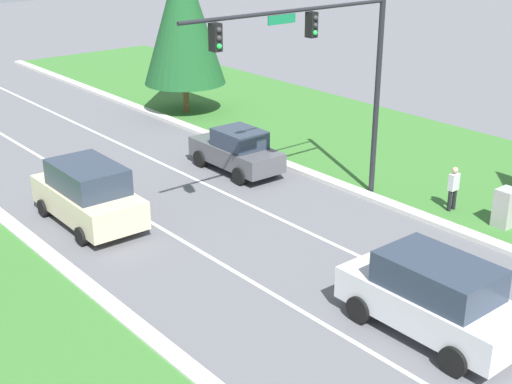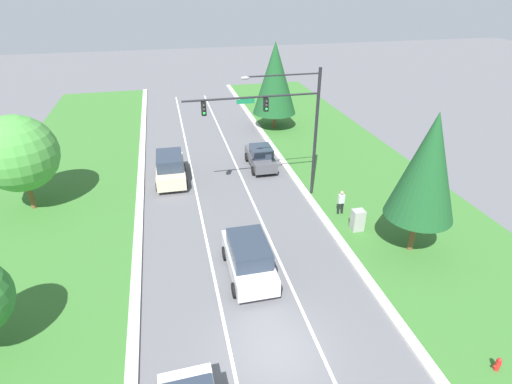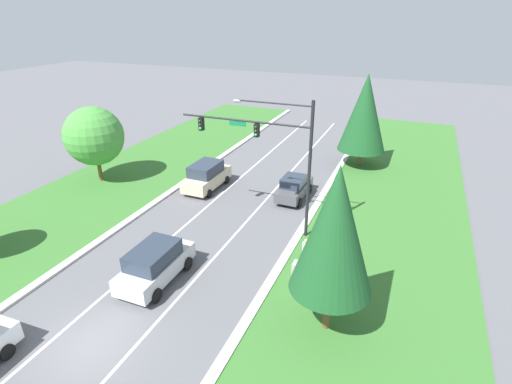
% 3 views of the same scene
% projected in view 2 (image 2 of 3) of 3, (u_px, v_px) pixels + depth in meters
% --- Properties ---
extents(ground_plane, '(160.00, 160.00, 0.00)m').
position_uv_depth(ground_plane, '(275.00, 351.00, 16.23)').
color(ground_plane, '#5B5B60').
extents(curb_strip_right, '(0.50, 90.00, 0.15)m').
position_uv_depth(curb_strip_right, '(401.00, 326.00, 17.32)').
color(curb_strip_right, beige).
rests_on(curb_strip_right, ground_plane).
extents(curb_strip_left, '(0.50, 90.00, 0.15)m').
position_uv_depth(curb_strip_left, '(131.00, 378.00, 15.06)').
color(curb_strip_left, beige).
rests_on(curb_strip_left, ground_plane).
extents(grass_verge_right, '(10.00, 90.00, 0.08)m').
position_uv_depth(grass_verge_right, '(503.00, 307.00, 18.39)').
color(grass_verge_right, '#38702D').
rests_on(grass_verge_right, ground_plane).
extents(lane_stripe_inner_left, '(0.14, 81.00, 0.01)m').
position_uv_depth(lane_stripe_inner_left, '(232.00, 360.00, 15.87)').
color(lane_stripe_inner_left, white).
rests_on(lane_stripe_inner_left, ground_plane).
extents(lane_stripe_inner_right, '(0.14, 81.00, 0.01)m').
position_uv_depth(lane_stripe_inner_right, '(317.00, 343.00, 16.59)').
color(lane_stripe_inner_right, white).
rests_on(lane_stripe_inner_right, ground_plane).
extents(traffic_signal_mast, '(8.52, 0.41, 8.66)m').
position_uv_depth(traffic_signal_mast, '(282.00, 117.00, 24.85)').
color(traffic_signal_mast, black).
rests_on(traffic_signal_mast, ground_plane).
extents(champagne_suv, '(2.29, 4.82, 2.13)m').
position_uv_depth(champagne_suv, '(170.00, 168.00, 29.33)').
color(champagne_suv, beige).
rests_on(champagne_suv, ground_plane).
extents(silver_suv, '(2.22, 4.75, 2.08)m').
position_uv_depth(silver_suv, '(249.00, 257.00, 19.96)').
color(silver_suv, silver).
rests_on(silver_suv, ground_plane).
extents(graphite_sedan, '(1.99, 4.37, 1.81)m').
position_uv_depth(graphite_sedan, '(261.00, 157.00, 31.56)').
color(graphite_sedan, '#4C4C51').
rests_on(graphite_sedan, ground_plane).
extents(utility_cabinet, '(0.70, 0.60, 1.40)m').
position_uv_depth(utility_cabinet, '(358.00, 221.00, 23.65)').
color(utility_cabinet, '#9E9E99').
rests_on(utility_cabinet, ground_plane).
extents(pedestrian, '(0.40, 0.23, 1.69)m').
position_uv_depth(pedestrian, '(341.00, 202.00, 25.18)').
color(pedestrian, black).
rests_on(pedestrian, ground_plane).
extents(fire_hydrant, '(0.34, 0.20, 0.70)m').
position_uv_depth(fire_hydrant, '(498.00, 365.00, 15.27)').
color(fire_hydrant, red).
rests_on(fire_hydrant, ground_plane).
extents(conifer_near_right_tree, '(3.53, 3.53, 7.95)m').
position_uv_depth(conifer_near_right_tree, '(428.00, 167.00, 19.85)').
color(conifer_near_right_tree, brown).
rests_on(conifer_near_right_tree, ground_plane).
extents(oak_near_left_tree, '(4.74, 4.74, 6.28)m').
position_uv_depth(oak_near_left_tree, '(18.00, 154.00, 24.41)').
color(oak_near_left_tree, brown).
rests_on(oak_near_left_tree, ground_plane).
extents(conifer_far_right_tree, '(4.19, 4.19, 8.33)m').
position_uv_depth(conifer_far_right_tree, '(275.00, 78.00, 37.84)').
color(conifer_far_right_tree, brown).
rests_on(conifer_far_right_tree, ground_plane).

